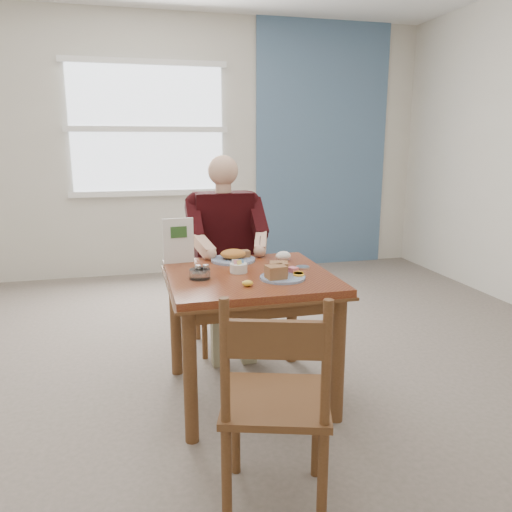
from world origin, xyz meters
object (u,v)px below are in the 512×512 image
object	(u,v)px
chair_near	(275,403)
near_plate	(281,273)
table	(249,292)
chair_far	(224,282)
far_plate	(234,256)
diner	(225,239)

from	to	relation	value
chair_near	near_plate	size ratio (longest dim) A/B	3.58
table	chair_near	bearing A→B (deg)	-97.28
chair_far	far_plate	world-z (taller)	chair_far
chair_far	near_plate	xyz separation A→B (m)	(0.14, -0.95, 0.30)
chair_far	chair_near	distance (m)	1.75
table	chair_far	distance (m)	0.81
chair_far	chair_near	world-z (taller)	same
chair_far	far_plate	size ratio (longest dim) A/B	3.10
near_plate	far_plate	world-z (taller)	near_plate
table	far_plate	xyz separation A→B (m)	(-0.02, 0.31, 0.14)
near_plate	chair_far	bearing A→B (deg)	98.39
table	diner	world-z (taller)	diner
chair_near	diner	distance (m)	1.70
chair_near	diner	world-z (taller)	diner
near_plate	far_plate	bearing A→B (deg)	109.09
diner	chair_near	bearing A→B (deg)	-94.19
near_plate	table	bearing A→B (deg)	132.72
table	chair_far	world-z (taller)	chair_far
far_plate	near_plate	bearing A→B (deg)	-70.91
near_plate	far_plate	size ratio (longest dim) A/B	0.87
table	chair_far	bearing A→B (deg)	90.00
table	near_plate	bearing A→B (deg)	-47.28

